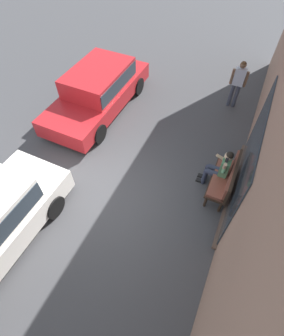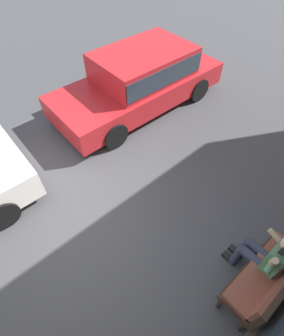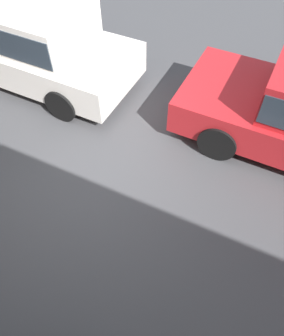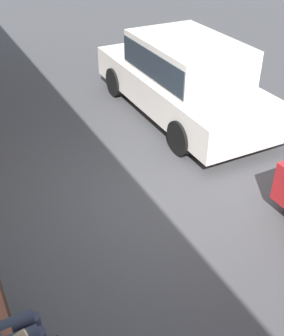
% 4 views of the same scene
% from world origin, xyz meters
% --- Properties ---
extents(ground_plane, '(60.00, 60.00, 0.00)m').
position_xyz_m(ground_plane, '(0.00, 0.00, 0.00)').
color(ground_plane, '#424244').
extents(building_facade, '(18.00, 0.51, 5.73)m').
position_xyz_m(building_facade, '(-0.01, 3.40, 2.85)').
color(building_facade, '#93705B').
rests_on(building_facade, ground_plane).
extents(bench, '(1.48, 0.55, 1.04)m').
position_xyz_m(bench, '(-1.53, 2.90, 0.61)').
color(bench, '#332319').
rests_on(bench, ground_plane).
extents(person_on_phone, '(0.73, 0.74, 1.38)m').
position_xyz_m(person_on_phone, '(-1.68, 2.67, 0.74)').
color(person_on_phone, '#2D3347').
rests_on(person_on_phone, ground_plane).
extents(parked_car_near, '(4.62, 1.96, 1.48)m').
position_xyz_m(parked_car_near, '(-3.33, -2.02, 0.81)').
color(parked_car_near, red).
rests_on(parked_car_near, ground_plane).
extents(pedestrian_standing, '(0.21, 0.55, 1.73)m').
position_xyz_m(pedestrian_standing, '(-5.42, 2.28, 1.02)').
color(pedestrian_standing, '#383D4C').
rests_on(pedestrian_standing, ground_plane).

